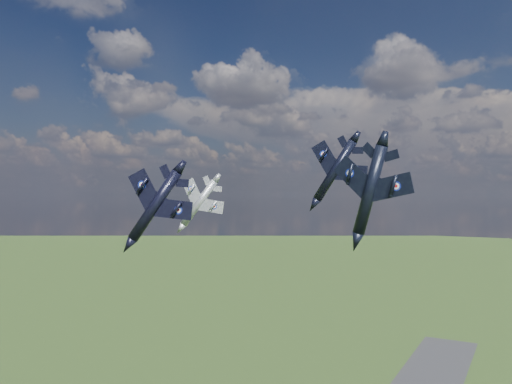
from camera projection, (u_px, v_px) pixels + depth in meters
The scene contains 4 objects.
jet_lead_navy at pixel (155, 205), 73.10m from camera, with size 11.74×16.37×3.39m, color black, non-canonical shape.
jet_right_navy at pixel (370, 190), 50.54m from camera, with size 9.11×12.71×2.63m, color black, non-canonical shape.
jet_high_navy at pixel (335, 170), 86.08m from camera, with size 11.62×16.20×3.35m, color black, non-canonical shape.
jet_left_silver at pixel (199, 203), 90.84m from camera, with size 9.76×13.60×2.81m, color gray, non-canonical shape.
Camera 1 is at (39.93, -51.00, 82.47)m, focal length 35.00 mm.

